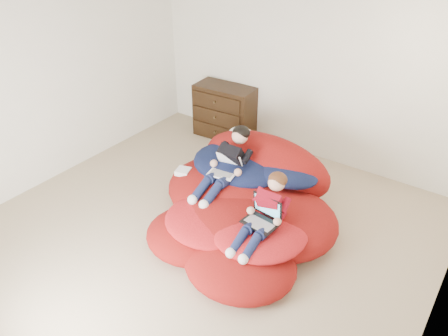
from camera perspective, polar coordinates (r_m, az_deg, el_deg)
room_shell at (r=5.09m, az=-3.03°, el=-6.75°), size 5.10×5.10×2.77m
dresser at (r=7.17m, az=0.11°, el=7.37°), size 0.99×0.57×0.87m
beanbag_pile at (r=5.28m, az=2.73°, el=-4.57°), size 2.32×2.44×0.89m
cream_pillow at (r=5.97m, az=2.38°, el=4.08°), size 0.43×0.28×0.28m
older_boy at (r=5.28m, az=0.57°, el=0.87°), size 0.30×1.04×0.67m
younger_boy at (r=4.60m, az=5.45°, el=-5.49°), size 0.28×0.91×0.63m
laptop_white at (r=5.27m, az=0.18°, el=0.07°), size 0.36×0.39×0.22m
laptop_black at (r=4.60m, az=5.16°, el=-6.21°), size 0.38×0.32×0.27m
power_adapter at (r=5.59m, az=-5.35°, el=-0.46°), size 0.21×0.21×0.06m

